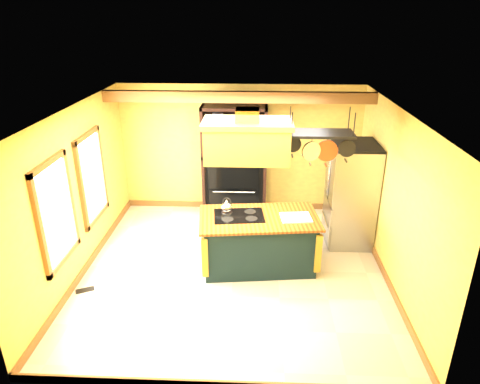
# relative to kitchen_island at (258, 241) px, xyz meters

# --- Properties ---
(floor) EXTENTS (5.00, 5.00, 0.00)m
(floor) POSITION_rel_kitchen_island_xyz_m (-0.41, -0.17, -0.47)
(floor) COLOR beige
(floor) RESTS_ON ground
(ceiling) EXTENTS (5.00, 5.00, 0.00)m
(ceiling) POSITION_rel_kitchen_island_xyz_m (-0.41, -0.17, 2.23)
(ceiling) COLOR white
(ceiling) RESTS_ON wall_back
(wall_back) EXTENTS (5.00, 0.02, 2.70)m
(wall_back) POSITION_rel_kitchen_island_xyz_m (-0.41, 2.33, 0.88)
(wall_back) COLOR #DABD4F
(wall_back) RESTS_ON floor
(wall_front) EXTENTS (5.00, 0.02, 2.70)m
(wall_front) POSITION_rel_kitchen_island_xyz_m (-0.41, -2.67, 0.88)
(wall_front) COLOR #DABD4F
(wall_front) RESTS_ON floor
(wall_left) EXTENTS (0.02, 5.00, 2.70)m
(wall_left) POSITION_rel_kitchen_island_xyz_m (-2.91, -0.17, 0.88)
(wall_left) COLOR #DABD4F
(wall_left) RESTS_ON floor
(wall_right) EXTENTS (0.02, 5.00, 2.70)m
(wall_right) POSITION_rel_kitchen_island_xyz_m (2.09, -0.17, 0.88)
(wall_right) COLOR #DABD4F
(wall_right) RESTS_ON floor
(ceiling_beam) EXTENTS (5.00, 0.15, 0.20)m
(ceiling_beam) POSITION_rel_kitchen_island_xyz_m (-0.41, 1.53, 2.12)
(ceiling_beam) COLOR brown
(ceiling_beam) RESTS_ON ceiling
(window_near) EXTENTS (0.06, 1.06, 1.56)m
(window_near) POSITION_rel_kitchen_island_xyz_m (-2.87, -0.97, 0.93)
(window_near) COLOR brown
(window_near) RESTS_ON wall_left
(window_far) EXTENTS (0.06, 1.06, 1.56)m
(window_far) POSITION_rel_kitchen_island_xyz_m (-2.87, 0.43, 0.93)
(window_far) COLOR brown
(window_far) RESTS_ON wall_left
(kitchen_island) EXTENTS (2.06, 1.30, 1.11)m
(kitchen_island) POSITION_rel_kitchen_island_xyz_m (0.00, 0.00, 0.00)
(kitchen_island) COLOR black
(kitchen_island) RESTS_ON floor
(range_hood) EXTENTS (1.36, 0.77, 0.80)m
(range_hood) POSITION_rel_kitchen_island_xyz_m (-0.20, -0.00, 1.77)
(range_hood) COLOR #BD822F
(range_hood) RESTS_ON ceiling
(pot_rack) EXTENTS (1.05, 0.50, 0.83)m
(pot_rack) POSITION_rel_kitchen_island_xyz_m (0.91, 0.00, 1.78)
(pot_rack) COLOR black
(pot_rack) RESTS_ON ceiling
(refrigerator) EXTENTS (0.81, 0.95, 1.86)m
(refrigerator) POSITION_rel_kitchen_island_xyz_m (1.67, 0.96, 0.44)
(refrigerator) COLOR #999EA2
(refrigerator) RESTS_ON floor
(hutch) EXTENTS (1.32, 0.60, 2.33)m
(hutch) POSITION_rel_kitchen_island_xyz_m (-0.51, 2.08, 0.43)
(hutch) COLOR black
(hutch) RESTS_ON floor
(floor_register) EXTENTS (0.30, 0.23, 0.01)m
(floor_register) POSITION_rel_kitchen_island_xyz_m (-2.71, -0.86, -0.46)
(floor_register) COLOR black
(floor_register) RESTS_ON floor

